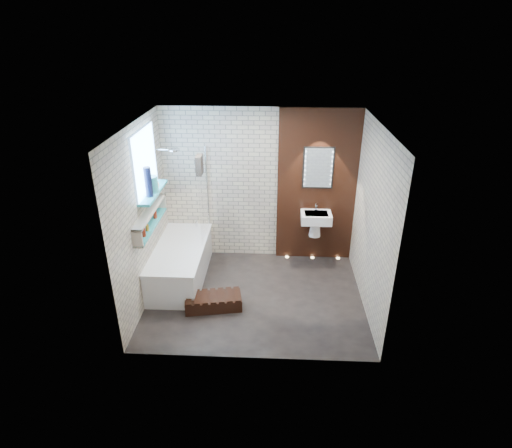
# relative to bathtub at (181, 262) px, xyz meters

# --- Properties ---
(ground) EXTENTS (3.20, 3.20, 0.00)m
(ground) POSITION_rel_bathtub_xyz_m (1.22, -0.45, -0.29)
(ground) COLOR black
(ground) RESTS_ON ground
(room_shell) EXTENTS (3.24, 3.20, 2.60)m
(room_shell) POSITION_rel_bathtub_xyz_m (1.22, -0.45, 1.01)
(room_shell) COLOR #C0B698
(room_shell) RESTS_ON ground
(walnut_panel) EXTENTS (1.30, 0.06, 2.60)m
(walnut_panel) POSITION_rel_bathtub_xyz_m (2.17, 0.82, 1.01)
(walnut_panel) COLOR black
(walnut_panel) RESTS_ON ground
(clerestory_window) EXTENTS (0.18, 1.00, 0.94)m
(clerestory_window) POSITION_rel_bathtub_xyz_m (-0.34, -0.10, 1.61)
(clerestory_window) COLOR #7FADE0
(clerestory_window) RESTS_ON room_shell
(display_niche) EXTENTS (0.14, 1.30, 0.26)m
(display_niche) POSITION_rel_bathtub_xyz_m (-0.31, -0.30, 0.91)
(display_niche) COLOR teal
(display_niche) RESTS_ON room_shell
(bathtub) EXTENTS (0.79, 1.74, 0.70)m
(bathtub) POSITION_rel_bathtub_xyz_m (0.00, 0.00, 0.00)
(bathtub) COLOR white
(bathtub) RESTS_ON ground
(bath_screen) EXTENTS (0.01, 0.78, 1.40)m
(bath_screen) POSITION_rel_bathtub_xyz_m (0.35, 0.44, 0.99)
(bath_screen) COLOR white
(bath_screen) RESTS_ON bathtub
(towel) EXTENTS (0.09, 0.22, 0.29)m
(towel) POSITION_rel_bathtub_xyz_m (0.35, 0.23, 1.56)
(towel) COLOR black
(towel) RESTS_ON bath_screen
(shower_head) EXTENTS (0.18, 0.18, 0.02)m
(shower_head) POSITION_rel_bathtub_xyz_m (-0.08, 0.50, 1.71)
(shower_head) COLOR silver
(shower_head) RESTS_ON room_shell
(washbasin) EXTENTS (0.50, 0.36, 0.58)m
(washbasin) POSITION_rel_bathtub_xyz_m (2.17, 0.62, 0.50)
(washbasin) COLOR white
(washbasin) RESTS_ON walnut_panel
(led_mirror) EXTENTS (0.50, 0.02, 0.70)m
(led_mirror) POSITION_rel_bathtub_xyz_m (2.17, 0.78, 1.36)
(led_mirror) COLOR black
(led_mirror) RESTS_ON walnut_panel
(walnut_step) EXTENTS (0.86, 0.50, 0.18)m
(walnut_step) POSITION_rel_bathtub_xyz_m (0.62, -0.75, -0.20)
(walnut_step) COLOR black
(walnut_step) RESTS_ON ground
(niche_bottles) EXTENTS (0.06, 0.65, 0.13)m
(niche_bottles) POSITION_rel_bathtub_xyz_m (-0.31, -0.41, 0.87)
(niche_bottles) COLOR maroon
(niche_bottles) RESTS_ON display_niche
(sill_vases) EXTENTS (0.17, 0.35, 0.43)m
(sill_vases) POSITION_rel_bathtub_xyz_m (-0.28, -0.17, 1.39)
(sill_vases) COLOR white
(sill_vases) RESTS_ON clerestory_window
(floor_uplights) EXTENTS (0.96, 0.06, 0.01)m
(floor_uplights) POSITION_rel_bathtub_xyz_m (2.17, 0.75, -0.29)
(floor_uplights) COLOR #FFD899
(floor_uplights) RESTS_ON ground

